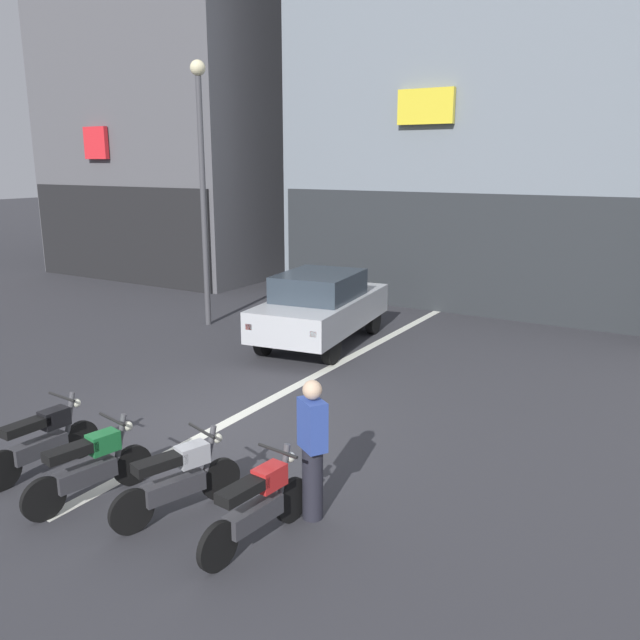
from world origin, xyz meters
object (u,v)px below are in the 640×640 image
Objects in this scene: motorcycle_black_row_leftmost at (43,440)px; motorcycle_green_row_left_mid at (90,466)px; car_silver_crossing_near at (321,306)px; motorcycle_silver_row_centre at (179,479)px; street_lamp at (202,167)px; person_by_motorcycles at (312,449)px; motorcycle_red_row_right_mid at (258,504)px.

motorcycle_black_row_leftmost is 1.15m from motorcycle_green_row_left_mid.
motorcycle_green_row_left_mid is (1.18, -7.35, -0.43)m from car_silver_crossing_near.
car_silver_crossing_near is 7.43m from motorcycle_silver_row_centre.
motorcycle_silver_row_centre is (2.31, -7.04, -0.43)m from car_silver_crossing_near.
motorcycle_silver_row_centre is at bearing -71.81° from car_silver_crossing_near.
street_lamp is 3.76× the size of person_by_motorcycles.
car_silver_crossing_near is 2.57× the size of person_by_motorcycles.
car_silver_crossing_near is 7.29m from person_by_motorcycles.
motorcycle_green_row_left_mid is 0.99× the size of person_by_motorcycles.
person_by_motorcycles is (7.05, -6.40, -3.00)m from street_lamp.
motorcycle_red_row_right_mid is 1.00× the size of person_by_motorcycles.
street_lamp is at bearing 133.69° from motorcycle_red_row_right_mid.
street_lamp is 3.76× the size of motorcycle_red_row_right_mid.
motorcycle_green_row_left_mid is at bearing -58.52° from street_lamp.
street_lamp is 3.80× the size of motorcycle_green_row_left_mid.
motorcycle_black_row_leftmost is 2.27m from motorcycle_silver_row_centre.
person_by_motorcycles is at bearing -59.80° from car_silver_crossing_near.
motorcycle_green_row_left_mid is (1.13, -0.18, 0.00)m from motorcycle_black_row_leftmost.
car_silver_crossing_near is 4.50m from street_lamp.
street_lamp is 9.98m from person_by_motorcycles.
person_by_motorcycles reaches higher than car_silver_crossing_near.
motorcycle_green_row_left_mid is 1.03× the size of motorcycle_silver_row_centre.
motorcycle_silver_row_centre is 0.96× the size of person_by_motorcycles.
motorcycle_silver_row_centre is at bearing -179.78° from motorcycle_red_row_right_mid.
motorcycle_green_row_left_mid is at bearing -157.06° from person_by_motorcycles.
street_lamp is 9.38m from motorcycle_green_row_left_mid.
street_lamp is 9.75m from motorcycle_silver_row_centre.
motorcycle_black_row_leftmost is at bearing 170.81° from motorcycle_green_row_left_mid.
motorcycle_red_row_right_mid is at bearing 2.20° from motorcycle_black_row_leftmost.
motorcycle_silver_row_centre is 0.97× the size of motorcycle_red_row_right_mid.
person_by_motorcycles reaches higher than motorcycle_red_row_right_mid.
car_silver_crossing_near reaches higher than motorcycle_green_row_left_mid.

